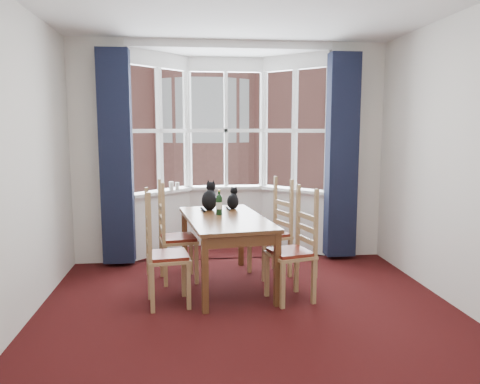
{
  "coord_description": "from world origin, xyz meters",
  "views": [
    {
      "loc": [
        -0.56,
        -3.77,
        1.72
      ],
      "look_at": [
        -0.01,
        1.05,
        1.05
      ],
      "focal_mm": 35.0,
      "sensor_mm": 36.0,
      "label": 1
    }
  ],
  "objects": [
    {
      "name": "floor",
      "position": [
        0.0,
        0.0,
        0.0
      ],
      "size": [
        4.5,
        4.5,
        0.0
      ],
      "primitive_type": "plane",
      "color": "black",
      "rests_on": "ground"
    },
    {
      "name": "wall_near",
      "position": [
        0.0,
        -2.25,
        1.4
      ],
      "size": [
        4.0,
        0.0,
        4.0
      ],
      "primitive_type": "plane",
      "rotation": [
        -1.57,
        0.0,
        0.0
      ],
      "color": "silver",
      "rests_on": "floor"
    },
    {
      "name": "wall_back_pier_left",
      "position": [
        -1.65,
        2.25,
        1.4
      ],
      "size": [
        0.7,
        0.12,
        2.8
      ],
      "primitive_type": "cube",
      "color": "silver",
      "rests_on": "floor"
    },
    {
      "name": "wall_back_pier_right",
      "position": [
        1.65,
        2.25,
        1.4
      ],
      "size": [
        0.7,
        0.12,
        2.8
      ],
      "primitive_type": "cube",
      "color": "silver",
      "rests_on": "floor"
    },
    {
      "name": "bay_window",
      "position": [
        0.0,
        2.75,
        1.4
      ],
      "size": [
        2.76,
        0.94,
        2.8
      ],
      "color": "white",
      "rests_on": "floor"
    },
    {
      "name": "curtain_left",
      "position": [
        -1.42,
        2.07,
        1.35
      ],
      "size": [
        0.38,
        0.22,
        2.6
      ],
      "primitive_type": "cube",
      "color": "#161B33",
      "rests_on": "floor"
    },
    {
      "name": "curtain_right",
      "position": [
        1.42,
        2.07,
        1.35
      ],
      "size": [
        0.38,
        0.22,
        2.6
      ],
      "primitive_type": "cube",
      "color": "#161B33",
      "rests_on": "floor"
    },
    {
      "name": "dining_table",
      "position": [
        -0.16,
        1.16,
        0.68
      ],
      "size": [
        1.01,
        1.6,
        0.76
      ],
      "color": "brown",
      "rests_on": "floor"
    },
    {
      "name": "chair_left_near",
      "position": [
        -0.85,
        0.67,
        0.47
      ],
      "size": [
        0.45,
        0.47,
        0.92
      ],
      "color": "#A17E4E",
      "rests_on": "floor"
    },
    {
      "name": "chair_left_far",
      "position": [
        -0.76,
        1.39,
        0.47
      ],
      "size": [
        0.46,
        0.48,
        0.92
      ],
      "color": "#A17E4E",
      "rests_on": "floor"
    },
    {
      "name": "chair_right_near",
      "position": [
        0.53,
        0.68,
        0.47
      ],
      "size": [
        0.49,
        0.51,
        0.92
      ],
      "color": "#A17E4E",
      "rests_on": "floor"
    },
    {
      "name": "chair_right_far",
      "position": [
        0.47,
        1.51,
        0.47
      ],
      "size": [
        0.52,
        0.53,
        0.92
      ],
      "color": "#A17E4E",
      "rests_on": "floor"
    },
    {
      "name": "cat_left",
      "position": [
        -0.31,
        1.63,
        0.9
      ],
      "size": [
        0.24,
        0.29,
        0.35
      ],
      "color": "black",
      "rests_on": "dining_table"
    },
    {
      "name": "cat_right",
      "position": [
        -0.03,
        1.67,
        0.87
      ],
      "size": [
        0.19,
        0.23,
        0.27
      ],
      "color": "black",
      "rests_on": "dining_table"
    },
    {
      "name": "wine_bottle",
      "position": [
        -0.22,
        1.31,
        0.89
      ],
      "size": [
        0.07,
        0.07,
        0.28
      ],
      "color": "black",
      "rests_on": "dining_table"
    },
    {
      "name": "candle_tall",
      "position": [
        -0.78,
        2.6,
        0.93
      ],
      "size": [
        0.06,
        0.06,
        0.12
      ],
      "primitive_type": "cylinder",
      "color": "white",
      "rests_on": "bay_window"
    },
    {
      "name": "candle_short",
      "position": [
        -0.7,
        2.63,
        0.92
      ],
      "size": [
        0.06,
        0.06,
        0.11
      ],
      "primitive_type": "cylinder",
      "color": "white",
      "rests_on": "bay_window"
    },
    {
      "name": "street",
      "position": [
        0.0,
        32.25,
        -6.0
      ],
      "size": [
        80.0,
        80.0,
        0.0
      ],
      "primitive_type": "plane",
      "color": "#333335",
      "rests_on": "ground"
    },
    {
      "name": "tenement_building",
      "position": [
        0.0,
        14.01,
        1.6
      ],
      "size": [
        18.4,
        7.8,
        15.2
      ],
      "color": "#94574C",
      "rests_on": "street"
    }
  ]
}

